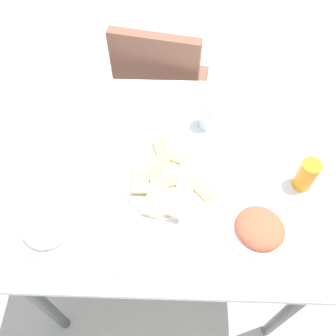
# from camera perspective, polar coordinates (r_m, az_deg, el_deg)

# --- Properties ---
(ground_plane) EXTENTS (6.00, 6.00, 0.00)m
(ground_plane) POSITION_cam_1_polar(r_m,az_deg,el_deg) (1.98, 0.01, -12.18)
(ground_plane) COLOR #B7B4A7
(dining_table) EXTENTS (1.06, 0.90, 0.75)m
(dining_table) POSITION_cam_1_polar(r_m,az_deg,el_deg) (1.38, 0.01, -1.96)
(dining_table) COLOR white
(dining_table) RESTS_ON ground_plane
(dining_chair) EXTENTS (0.49, 0.49, 0.90)m
(dining_chair) POSITION_cam_1_polar(r_m,az_deg,el_deg) (1.93, -1.08, 12.34)
(dining_chair) COLOR brown
(dining_chair) RESTS_ON ground_plane
(pide_platter) EXTENTS (0.33, 0.34, 0.04)m
(pide_platter) POSITION_cam_1_polar(r_m,az_deg,el_deg) (1.28, 0.08, -1.56)
(pide_platter) COLOR white
(pide_platter) RESTS_ON dining_table
(salad_plate_greens) EXTENTS (0.22, 0.22, 0.06)m
(salad_plate_greens) POSITION_cam_1_polar(r_m,az_deg,el_deg) (1.24, -18.47, -8.83)
(salad_plate_greens) COLOR white
(salad_plate_greens) RESTS_ON dining_table
(salad_plate_rice) EXTENTS (0.22, 0.22, 0.05)m
(salad_plate_rice) POSITION_cam_1_polar(r_m,az_deg,el_deg) (1.21, 14.08, -9.13)
(salad_plate_rice) COLOR white
(salad_plate_rice) RESTS_ON dining_table
(soda_can) EXTENTS (0.08, 0.08, 0.12)m
(soda_can) POSITION_cam_1_polar(r_m,az_deg,el_deg) (1.31, 20.74, -1.00)
(soda_can) COLOR orange
(soda_can) RESTS_ON dining_table
(drinking_glass) EXTENTS (0.07, 0.07, 0.11)m
(drinking_glass) POSITION_cam_1_polar(r_m,az_deg,el_deg) (1.40, 6.37, 8.23)
(drinking_glass) COLOR silver
(drinking_glass) RESTS_ON dining_table
(paper_napkin) EXTENTS (0.19, 0.19, 0.00)m
(paper_napkin) POSITION_cam_1_polar(r_m,az_deg,el_deg) (1.15, -3.55, -14.89)
(paper_napkin) COLOR white
(paper_napkin) RESTS_ON dining_table
(fork) EXTENTS (0.18, 0.01, 0.00)m
(fork) POSITION_cam_1_polar(r_m,az_deg,el_deg) (1.14, -3.62, -15.68)
(fork) COLOR silver
(fork) RESTS_ON paper_napkin
(spoon) EXTENTS (0.19, 0.03, 0.00)m
(spoon) POSITION_cam_1_polar(r_m,az_deg,el_deg) (1.15, -3.50, -13.98)
(spoon) COLOR silver
(spoon) RESTS_ON paper_napkin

